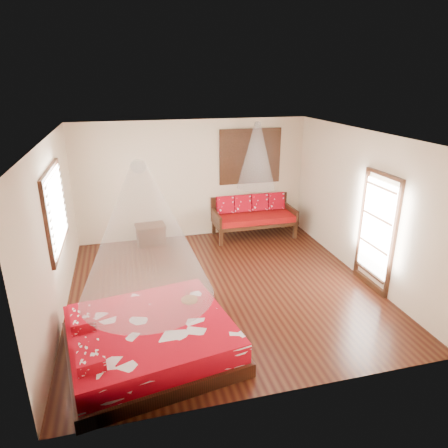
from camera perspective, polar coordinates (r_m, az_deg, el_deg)
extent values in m
cube|color=black|center=(7.56, -0.26, -9.11)|extent=(5.50, 5.50, 0.02)
cube|color=silver|center=(6.64, -0.30, 12.60)|extent=(5.50, 5.50, 0.02)
cube|color=beige|center=(6.88, -23.17, -0.94)|extent=(0.02, 5.50, 2.80)
cube|color=beige|center=(8.07, 19.10, 2.60)|extent=(0.02, 5.50, 2.80)
cube|color=beige|center=(9.56, -4.37, 6.32)|extent=(5.50, 0.02, 2.80)
cube|color=beige|center=(4.58, 8.36, -10.06)|extent=(5.50, 0.02, 2.80)
cube|color=black|center=(5.99, -10.24, -17.04)|extent=(2.55, 2.38, 0.20)
cube|color=#A90516|center=(5.84, -10.40, -15.08)|extent=(2.44, 2.26, 0.30)
cube|color=#A90516|center=(5.28, -18.70, -17.25)|extent=(0.42, 0.63, 0.15)
cube|color=#A90516|center=(5.99, -19.67, -12.48)|extent=(0.42, 0.63, 0.15)
cube|color=black|center=(9.24, -0.42, -1.89)|extent=(0.08, 0.08, 0.42)
cube|color=black|center=(9.83, 10.13, -0.84)|extent=(0.08, 0.08, 0.42)
cube|color=black|center=(9.93, -1.48, -0.29)|extent=(0.08, 0.08, 0.42)
cube|color=black|center=(10.47, 8.45, 0.60)|extent=(0.08, 0.08, 0.42)
cube|color=black|center=(9.77, 4.32, 0.37)|extent=(1.97, 0.88, 0.08)
cube|color=#94050D|center=(9.73, 4.34, 0.97)|extent=(1.91, 0.82, 0.14)
cube|color=black|center=(10.03, 3.64, 2.67)|extent=(1.97, 0.06, 0.55)
cube|color=black|center=(9.46, -1.10, 0.79)|extent=(0.06, 0.88, 0.30)
cube|color=black|center=(10.05, 9.47, 1.68)|extent=(0.06, 0.88, 0.30)
cube|color=#A90516|center=(9.71, 0.17, 2.73)|extent=(0.42, 0.20, 0.43)
cube|color=#A90516|center=(9.83, 2.65, 2.92)|extent=(0.42, 0.20, 0.43)
cube|color=#A90516|center=(9.96, 5.07, 3.10)|extent=(0.42, 0.20, 0.43)
cube|color=#A90516|center=(10.11, 7.42, 3.27)|extent=(0.42, 0.20, 0.43)
cube|color=black|center=(9.51, -10.41, -1.60)|extent=(0.67, 0.50, 0.41)
cube|color=black|center=(9.43, -10.49, -0.29)|extent=(0.71, 0.55, 0.05)
cube|color=black|center=(9.75, 3.76, 9.62)|extent=(1.52, 0.06, 1.32)
cube|color=black|center=(9.74, 3.78, 9.61)|extent=(1.35, 0.04, 1.10)
cube|color=black|center=(6.97, -22.97, 1.97)|extent=(0.08, 1.74, 1.34)
cube|color=silver|center=(6.96, -22.65, 2.00)|extent=(0.04, 1.54, 1.10)
cube|color=black|center=(7.70, 20.94, -1.25)|extent=(0.08, 1.02, 2.16)
cube|color=white|center=(7.65, 20.91, -0.57)|extent=(0.03, 0.82, 1.70)
cylinder|color=brown|center=(6.20, -4.96, -10.72)|extent=(0.25, 0.25, 0.03)
cone|color=white|center=(5.13, -11.45, -1.26)|extent=(1.77, 1.77, 1.80)
cone|color=white|center=(9.30, 4.68, 9.69)|extent=(0.89, 0.89, 1.50)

